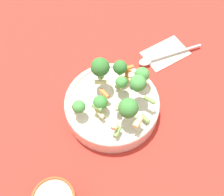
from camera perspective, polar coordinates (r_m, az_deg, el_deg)
name	(u,v)px	position (r m, az deg, el deg)	size (l,w,h in m)	color
ground_plane	(112,110)	(0.80, 0.00, -2.19)	(3.00, 3.00, 0.00)	#B72D23
bowl	(112,105)	(0.78, 0.00, -1.31)	(0.24, 0.24, 0.05)	beige
pasta_salad	(118,88)	(0.73, 1.12, 1.92)	(0.18, 0.19, 0.09)	#8CB766
napkin	(165,53)	(0.91, 9.74, 8.11)	(0.14, 0.15, 0.01)	beige
spoon	(159,57)	(0.89, 8.64, 7.34)	(0.15, 0.15, 0.01)	silver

